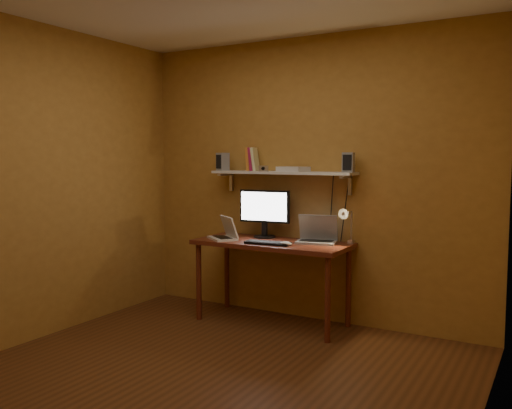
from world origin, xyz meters
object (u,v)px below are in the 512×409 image
Objects in this scene: desk_lamp at (347,221)px; router at (293,169)px; speaker_left at (223,162)px; keyboard at (268,243)px; mouse at (286,244)px; shelf_camera at (263,168)px; laptop at (317,235)px; speaker_right at (348,162)px; netbook at (225,233)px; desk at (272,251)px; wall_shelf at (282,173)px; monitor at (265,211)px.

desk_lamp is 1.41× the size of router.
speaker_left reaches higher than router.
mouse is (0.17, -0.00, 0.01)m from keyboard.
mouse is at bearing -73.50° from router.
desk_lamp is 4.08× the size of shelf_camera.
keyboard is at bearing -151.17° from laptop.
mouse is 0.62× the size of speaker_right.
keyboard is (0.48, -0.06, -0.05)m from netbook.
desk is at bearing 100.64° from keyboard.
wall_shelf is 2.83× the size of monitor.
speaker_right is at bearing 51.90° from netbook.
keyboard is 0.98m from speaker_right.
netbook is 2.08× the size of speaker_left.
shelf_camera is at bearing -152.17° from wall_shelf.
netbook is 1.13m from desk_lamp.
laptop is 1.45× the size of router.
speaker_left is (-0.68, 0.33, 0.70)m from keyboard.
keyboard is 2.34× the size of speaker_left.
speaker_right is (-0.02, 0.07, 0.50)m from desk_lamp.
speaker_left is at bearing 173.30° from monitor.
mouse is 0.56m from desk_lamp.
speaker_left is 0.76m from router.
speaker_left reaches higher than laptop.
netbook is 0.74m from speaker_left.
laptop is at bearing 177.47° from desk_lamp.
shelf_camera reaches higher than netbook.
laptop is at bearing -9.80° from monitor.
laptop is at bearing 36.53° from keyboard.
desk_lamp is (0.28, -0.01, 0.14)m from laptop.
netbook reaches higher than keyboard.
router is at bearing 173.10° from desk_lamp.
wall_shelf reaches higher than netbook.
desk_lamp reaches higher than keyboard.
router reaches higher than monitor.
laptop is 0.34m from mouse.
wall_shelf is 0.40m from monitor.
shelf_camera is (-0.15, -0.08, 0.04)m from wall_shelf.
keyboard is (0.04, -0.16, 0.10)m from desk.
mouse is 0.61× the size of speaker_left.
laptop is at bearing 2.69° from shelf_camera.
desk is 0.19m from keyboard.
laptop is at bearing 57.17° from mouse.
router is at bearing 155.95° from laptop.
monitor is 0.56m from mouse.
desk_lamp is at bearing 0.89° from shelf_camera.
router is at bearing 21.13° from speaker_left.
router is at bearing 174.09° from speaker_right.
monitor is 1.23× the size of keyboard.
wall_shelf is 15.23× the size of shelf_camera.
laptop is at bearing 17.77° from speaker_left.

